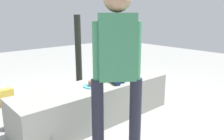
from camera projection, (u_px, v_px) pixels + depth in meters
ground_plane at (97, 119)px, 2.86m from camera, size 12.00×12.00×0.00m
concrete_ledge at (97, 102)px, 2.80m from camera, size 2.02×0.56×0.45m
child_seated at (110, 64)px, 2.85m from camera, size 0.29×0.35×0.48m
adult_standing at (117, 58)px, 1.94m from camera, size 0.39×0.33×1.53m
cake_plate at (93, 85)px, 2.68m from camera, size 0.22×0.22×0.07m
gift_bag at (6, 97)px, 3.26m from camera, size 0.19×0.11×0.28m
railing_post at (79, 60)px, 4.00m from camera, size 0.36×0.36×1.26m
water_bottle_near_gift at (111, 84)px, 3.92m from camera, size 0.07×0.07×0.22m
party_cup_red at (107, 85)px, 4.06m from camera, size 0.09×0.09×0.09m
cake_box_white at (41, 101)px, 3.25m from camera, size 0.34×0.32×0.14m
handbag_black_leather at (19, 116)px, 2.67m from camera, size 0.32×0.10×0.34m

